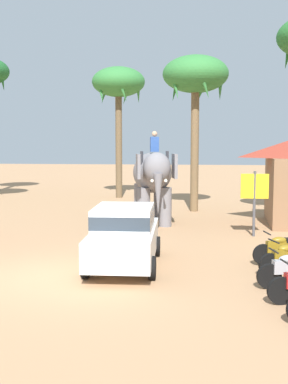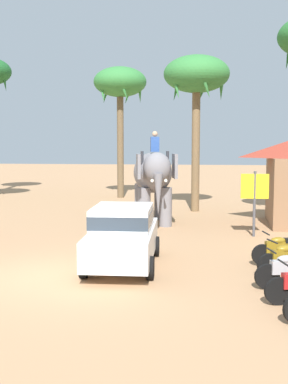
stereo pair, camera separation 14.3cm
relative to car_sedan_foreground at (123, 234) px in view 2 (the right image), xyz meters
name	(u,v)px [view 2 (the right image)]	position (x,y,z in m)	size (l,w,h in m)	color
ground_plane	(55,277)	(-1.59, -1.20, -0.93)	(120.00, 120.00, 0.00)	tan
car_sedan_foreground	(123,234)	(0.00, 0.00, 0.00)	(1.97, 4.15, 1.70)	white
elephant_with_mahout	(153,177)	(0.20, 7.12, 1.06)	(2.23, 4.00, 3.88)	slate
motorcycle_far_in_row	(283,249)	(4.46, 0.66, -0.46)	(1.78, 0.61, 0.94)	black
palm_tree_behind_elephant	(196,78)	(1.94, 11.02, 5.58)	(3.20, 3.20, 7.62)	brown
palm_tree_left_of_road	(120,86)	(-2.68, 16.44, 5.89)	(3.20, 3.20, 7.94)	brown
signboard_yellow	(255,191)	(4.12, 4.77, 0.76)	(1.00, 0.10, 2.40)	#4C4C51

